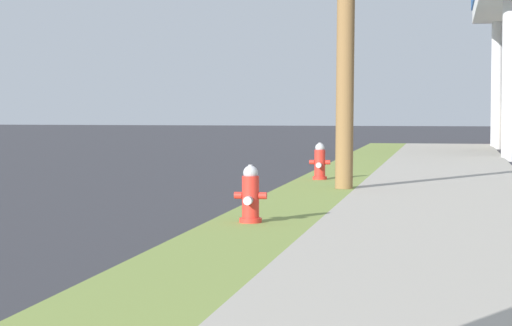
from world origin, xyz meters
TOP-DOWN VIEW (x-y plane):
  - fire_hydrant_second at (0.57, 11.11)m, footprint 0.42×0.38m
  - fire_hydrant_third at (0.49, 19.25)m, footprint 0.42×0.37m

SIDE VIEW (x-z plane):
  - fire_hydrant_second at x=0.57m, z-range 0.07..0.82m
  - fire_hydrant_third at x=0.49m, z-range 0.07..0.82m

